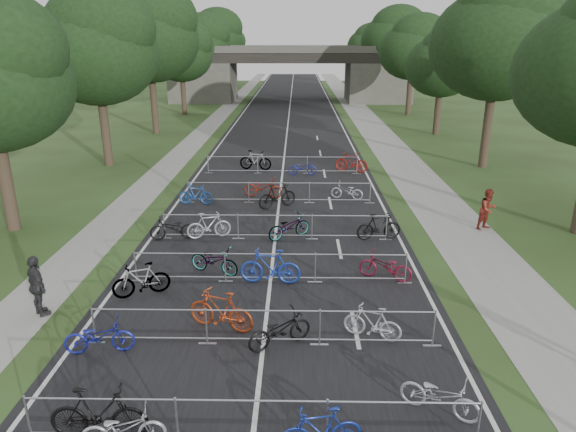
{
  "coord_description": "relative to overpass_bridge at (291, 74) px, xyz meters",
  "views": [
    {
      "loc": [
        0.89,
        -4.88,
        7.92
      ],
      "look_at": [
        0.54,
        14.78,
        1.1
      ],
      "focal_mm": 32.0,
      "sensor_mm": 36.0,
      "label": 1
    }
  ],
  "objects": [
    {
      "name": "bike_11",
      "position": [
        3.0,
        -57.44,
        -3.04
      ],
      "size": [
        1.7,
        1.02,
        0.99
      ],
      "primitive_type": "imported",
      "rotation": [
        0.0,
        0.0,
        4.35
      ],
      "color": "#ACADB4",
      "rests_on": "ground"
    },
    {
      "name": "bike_10",
      "position": [
        0.45,
        -57.86,
        -3.04
      ],
      "size": [
        1.96,
        1.5,
        0.99
      ],
      "primitive_type": "imported",
      "rotation": [
        0.0,
        0.0,
        2.09
      ],
      "color": "black",
      "rests_on": "ground"
    },
    {
      "name": "road",
      "position": [
        0.0,
        -15.0,
        -3.53
      ],
      "size": [
        11.0,
        140.0,
        0.01
      ],
      "primitive_type": "cube",
      "color": "black",
      "rests_on": "ground"
    },
    {
      "name": "barrier_row_1",
      "position": [
        0.0,
        -61.4,
        -2.99
      ],
      "size": [
        9.7,
        0.08,
        1.1
      ],
      "color": "#A2A5AA",
      "rests_on": "ground"
    },
    {
      "name": "bike_26",
      "position": [
        1.24,
        -39.39,
        -3.08
      ],
      "size": [
        1.73,
        0.62,
        0.9
      ],
      "primitive_type": "imported",
      "rotation": [
        0.0,
        0.0,
        1.58
      ],
      "color": "navy",
      "rests_on": "ground"
    },
    {
      "name": "bike_19",
      "position": [
        4.3,
        -49.95,
        -2.97
      ],
      "size": [
        1.94,
        0.83,
        1.13
      ],
      "primitive_type": "imported",
      "rotation": [
        0.0,
        0.0,
        1.74
      ],
      "color": "black",
      "rests_on": "ground"
    },
    {
      "name": "tree_left_2",
      "position": [
        -11.39,
        -25.07,
        4.58
      ],
      "size": [
        8.4,
        8.4,
        12.81
      ],
      "color": "#33261C",
      "rests_on": "ground"
    },
    {
      "name": "tree_right_2",
      "position": [
        13.11,
        -25.07,
        2.41
      ],
      "size": [
        6.16,
        6.16,
        9.39
      ],
      "color": "#33261C",
      "rests_on": "ground"
    },
    {
      "name": "bike_8",
      "position": [
        -4.3,
        -58.24,
        -3.05
      ],
      "size": [
        1.91,
        0.9,
        0.96
      ],
      "primitive_type": "imported",
      "rotation": [
        0.0,
        0.0,
        1.72
      ],
      "color": "navy",
      "rests_on": "ground"
    },
    {
      "name": "bike_9",
      "position": [
        -1.25,
        -57.03,
        -2.92
      ],
      "size": [
        2.1,
        1.23,
        1.22
      ],
      "primitive_type": "imported",
      "rotation": [
        0.0,
        0.0,
        4.36
      ],
      "color": "#9F3717",
      "rests_on": "ground"
    },
    {
      "name": "tree_right_6",
      "position": [
        13.11,
        22.93,
        3.39
      ],
      "size": [
        7.17,
        7.17,
        10.93
      ],
      "color": "#33261C",
      "rests_on": "ground"
    },
    {
      "name": "sidewalk_left",
      "position": [
        -7.5,
        -15.0,
        -3.53
      ],
      "size": [
        2.0,
        140.0,
        0.01
      ],
      "primitive_type": "cube",
      "color": "gray",
      "rests_on": "ground"
    },
    {
      "name": "tree_right_5",
      "position": [
        13.11,
        10.93,
        2.41
      ],
      "size": [
        6.16,
        6.16,
        9.39
      ],
      "color": "#33261C",
      "rests_on": "ground"
    },
    {
      "name": "bike_23",
      "position": [
        3.5,
        -44.32,
        -3.09
      ],
      "size": [
        1.79,
        1.09,
        0.89
      ],
      "primitive_type": "imported",
      "rotation": [
        0.0,
        0.0,
        4.39
      ],
      "color": "#ACACB4",
      "rests_on": "ground"
    },
    {
      "name": "tree_left_5",
      "position": [
        -11.39,
        10.93,
        4.58
      ],
      "size": [
        8.4,
        8.4,
        12.81
      ],
      "color": "#33261C",
      "rests_on": "ground"
    },
    {
      "name": "bike_25",
      "position": [
        -1.73,
        -38.1,
        -2.91
      ],
      "size": [
        2.14,
        0.98,
        1.24
      ],
      "primitive_type": "imported",
      "rotation": [
        0.0,
        0.0,
        1.37
      ],
      "color": "#A2A5AA",
      "rests_on": "ground"
    },
    {
      "name": "tree_right_3",
      "position": [
        13.11,
        -13.07,
        3.39
      ],
      "size": [
        7.17,
        7.17,
        10.93
      ],
      "color": "#33261C",
      "rests_on": "ground"
    },
    {
      "name": "bike_7",
      "position": [
        4.08,
        -60.45,
        -3.06
      ],
      "size": [
        1.87,
        1.39,
        0.94
      ],
      "primitive_type": "imported",
      "rotation": [
        0.0,
        0.0,
        1.08
      ],
      "color": "#A5A5AD",
      "rests_on": "ground"
    },
    {
      "name": "pedestrian_b",
      "position": [
        9.2,
        -48.64,
        -2.63
      ],
      "size": [
        1.1,
        1.03,
        1.81
      ],
      "primitive_type": "imported",
      "rotation": [
        0.0,
        0.0,
        0.51
      ],
      "color": "maroon",
      "rests_on": "ground"
    },
    {
      "name": "lane_markings",
      "position": [
        0.0,
        -15.0,
        -3.53
      ],
      "size": [
        0.12,
        140.0,
        0.0
      ],
      "primitive_type": "cube",
      "color": "silver",
      "rests_on": "ground"
    },
    {
      "name": "barrier_row_6",
      "position": [
        0.0,
        -39.0,
        -2.99
      ],
      "size": [
        9.7,
        0.08,
        1.1
      ],
      "color": "#A2A5AA",
      "rests_on": "ground"
    },
    {
      "name": "barrier_row_4",
      "position": [
        0.0,
        -50.0,
        -2.99
      ],
      "size": [
        9.7,
        0.08,
        1.1
      ],
      "color": "#A2A5AA",
      "rests_on": "ground"
    },
    {
      "name": "sidewalk_right",
      "position": [
        8.0,
        -15.0,
        -3.53
      ],
      "size": [
        3.0,
        140.0,
        0.01
      ],
      "primitive_type": "cube",
      "color": "gray",
      "rests_on": "ground"
    },
    {
      "name": "tree_right_4",
      "position": [
        13.11,
        -1.07,
        4.37
      ],
      "size": [
        8.18,
        8.18,
        12.47
      ],
      "color": "#33261C",
      "rests_on": "ground"
    },
    {
      "name": "bike_14",
      "position": [
        0.01,
        -54.1,
        -2.91
      ],
      "size": [
        2.13,
        0.76,
        1.25
      ],
      "primitive_type": "imported",
      "rotation": [
        0.0,
        0.0,
        4.63
      ],
      "color": "#1C389D",
      "rests_on": "ground"
    },
    {
      "name": "bike_5",
      "position": [
        -2.6,
        -61.55,
        -3.08
      ],
      "size": [
        1.78,
        0.85,
        0.9
      ],
      "primitive_type": "imported",
      "rotation": [
        0.0,
        0.0,
        1.73
      ],
      "color": "#A2A1A9",
      "rests_on": "ground"
    },
    {
      "name": "tree_left_6",
      "position": [
        -11.39,
        22.93,
        2.96
      ],
      "size": [
        6.72,
        6.72,
        10.25
      ],
      "color": "#33261C",
      "rests_on": "ground"
    },
    {
      "name": "bike_15",
      "position": [
        3.96,
        -53.73,
        -3.05
      ],
      "size": [
        1.95,
        1.3,
        0.97
      ],
      "primitive_type": "imported",
      "rotation": [
        0.0,
        0.0,
        4.32
      ],
      "color": "maroon",
      "rests_on": "ground"
    },
    {
      "name": "bike_16",
      "position": [
        -4.22,
        -50.13,
        -3.04
      ],
      "size": [
        1.98,
        0.98,
        0.99
      ],
      "primitive_type": "imported",
      "rotation": [
        0.0,
        0.0,
        4.89
      ],
      "color": "black",
      "rests_on": "ground"
    },
    {
      "name": "bike_12",
      "position": [
        -4.1,
        -55.04,
        -2.98
      ],
      "size": [
        1.91,
        1.23,
        1.12
      ],
      "primitive_type": "imported",
      "rotation": [
        0.0,
        0.0,
        5.13
      ],
      "color": "#A2A5AA",
      "rests_on": "ground"
    },
    {
      "name": "barrier_row_3",
      "position": [
        0.0,
        -54.0,
        -2.99
      ],
      "size": [
        9.7,
        0.08,
        1.1
      ],
      "color": "#A2A5AA",
      "rests_on": "ground"
    },
    {
      "name": "bike_27",
      "position": [
        4.3,
        -38.54,
        -2.91
      ],
      "size": [
        2.16,
        1.19,
        1.25
      ],
      "primitive_type": "imported",
      "rotation": [
        0.0,
        0.0,
        4.4
      ],
      "color": "maroon",
      "rests_on": "ground"
    },
    {
      "name": "overpass_bridge",
      "position": [
        0.0,
        0.0,
        0.0
      ],
      "size": [
        31.0,
        8.0,
        7.05
      ],
      "color": "#46443F",
      "rests_on": "ground"
    },
    {
      "name": "bike_21",
      "position": [
        -0.87,
        -44.09,
        -2.99
      ],
      "size": [
        2.18,
        1.21,
        1.09
      ],
      "primitive_type": "imported",
      "rotation": [
        0.0,
        0.0,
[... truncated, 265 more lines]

